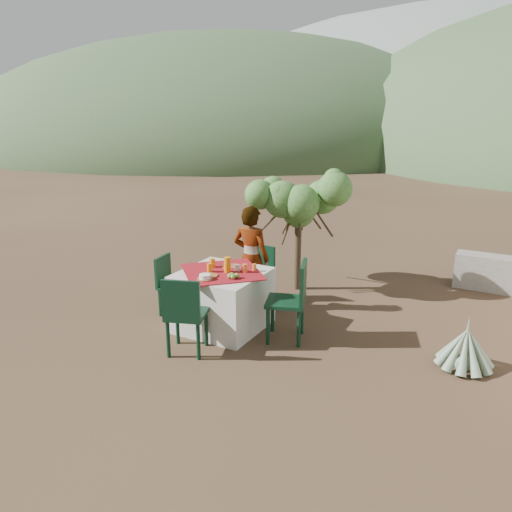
{
  "coord_description": "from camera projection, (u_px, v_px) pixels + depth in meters",
  "views": [
    {
      "loc": [
        3.16,
        -4.84,
        2.75
      ],
      "look_at": [
        0.17,
        0.61,
        0.9
      ],
      "focal_mm": 35.0,
      "sensor_mm": 36.0,
      "label": 1
    }
  ],
  "objects": [
    {
      "name": "jar_left",
      "position": [
        245.0,
        268.0,
        6.27
      ],
      "size": [
        0.07,
        0.07,
        0.11
      ],
      "primitive_type": "cylinder",
      "color": "orange",
      "rests_on": "table"
    },
    {
      "name": "chair_far",
      "position": [
        260.0,
        271.0,
        7.27
      ],
      "size": [
        0.43,
        0.43,
        0.83
      ],
      "rotation": [
        0.0,
        0.0,
        -0.13
      ],
      "color": "black",
      "rests_on": "ground"
    },
    {
      "name": "jar_right",
      "position": [
        254.0,
        267.0,
        6.35
      ],
      "size": [
        0.05,
        0.05,
        0.08
      ],
      "primitive_type": "cylinder",
      "color": "orange",
      "rests_on": "table"
    },
    {
      "name": "shrub_tree",
      "position": [
        303.0,
        207.0,
        7.55
      ],
      "size": [
        1.41,
        1.39,
        1.66
      ],
      "color": "#4C3A26",
      "rests_on": "ground"
    },
    {
      "name": "chair_near",
      "position": [
        185.0,
        312.0,
        5.65
      ],
      "size": [
        0.56,
        0.56,
        0.95
      ],
      "rotation": [
        0.0,
        0.0,
        3.49
      ],
      "color": "black",
      "rests_on": "ground"
    },
    {
      "name": "plate_near",
      "position": [
        209.0,
        276.0,
        6.13
      ],
      "size": [
        0.21,
        0.21,
        0.01
      ],
      "primitive_type": "cylinder",
      "color": "brown",
      "rests_on": "table"
    },
    {
      "name": "hill_near_left",
      "position": [
        233.0,
        144.0,
        39.82
      ],
      "size": [
        40.0,
        40.0,
        16.0
      ],
      "primitive_type": "ellipsoid",
      "color": "#3A5831",
      "rests_on": "ground"
    },
    {
      "name": "plate_far",
      "position": [
        231.0,
        266.0,
        6.5
      ],
      "size": [
        0.23,
        0.23,
        0.01
      ],
      "primitive_type": "cylinder",
      "color": "brown",
      "rests_on": "table"
    },
    {
      "name": "white_bowl",
      "position": [
        205.0,
        276.0,
        6.01
      ],
      "size": [
        0.14,
        0.14,
        0.05
      ],
      "primitive_type": "cylinder",
      "color": "white",
      "rests_on": "bowl_plate"
    },
    {
      "name": "glass_near",
      "position": [
        210.0,
        268.0,
        6.28
      ],
      "size": [
        0.07,
        0.07,
        0.11
      ],
      "primitive_type": "cylinder",
      "color": "orange",
      "rests_on": "table"
    },
    {
      "name": "chair_right",
      "position": [
        293.0,
        298.0,
        6.02
      ],
      "size": [
        0.58,
        0.58,
        1.0
      ],
      "rotation": [
        0.0,
        0.0,
        5.03
      ],
      "color": "black",
      "rests_on": "ground"
    },
    {
      "name": "person",
      "position": [
        251.0,
        258.0,
        6.93
      ],
      "size": [
        0.55,
        0.36,
        1.48
      ],
      "primitive_type": "imported",
      "rotation": [
        0.0,
        0.0,
        3.15
      ],
      "color": "#8C6651",
      "rests_on": "ground"
    },
    {
      "name": "juice_pitcher",
      "position": [
        227.0,
        265.0,
        6.26
      ],
      "size": [
        0.09,
        0.09,
        0.19
      ],
      "primitive_type": "cylinder",
      "color": "orange",
      "rests_on": "table"
    },
    {
      "name": "hill_far_center",
      "position": [
        458.0,
        135.0,
        51.86
      ],
      "size": [
        60.0,
        60.0,
        24.0
      ],
      "primitive_type": "ellipsoid",
      "color": "gray",
      "rests_on": "ground"
    },
    {
      "name": "agave",
      "position": [
        465.0,
        349.0,
        5.45
      ],
      "size": [
        0.62,
        0.63,
        0.67
      ],
      "rotation": [
        0.0,
        0.0,
        0.34
      ],
      "color": "gray",
      "rests_on": "ground"
    },
    {
      "name": "table",
      "position": [
        222.0,
        299.0,
        6.43
      ],
      "size": [
        1.3,
        1.3,
        0.76
      ],
      "color": "beige",
      "rests_on": "ground"
    },
    {
      "name": "chair_left",
      "position": [
        170.0,
        282.0,
        6.84
      ],
      "size": [
        0.43,
        0.43,
        0.82
      ],
      "rotation": [
        0.0,
        0.0,
        1.71
      ],
      "color": "black",
      "rests_on": "ground"
    },
    {
      "name": "glass_far",
      "position": [
        213.0,
        263.0,
        6.47
      ],
      "size": [
        0.07,
        0.07,
        0.11
      ],
      "primitive_type": "cylinder",
      "color": "orange",
      "rests_on": "table"
    },
    {
      "name": "bowl_plate",
      "position": [
        205.0,
        279.0,
        6.02
      ],
      "size": [
        0.2,
        0.2,
        0.01
      ],
      "primitive_type": "cylinder",
      "color": "brown",
      "rests_on": "table"
    },
    {
      "name": "ground",
      "position": [
        221.0,
        334.0,
        6.31
      ],
      "size": [
        160.0,
        160.0,
        0.0
      ],
      "primitive_type": "plane",
      "color": "#382519",
      "rests_on": "ground"
    },
    {
      "name": "napkin_holder",
      "position": [
        238.0,
        268.0,
        6.33
      ],
      "size": [
        0.06,
        0.04,
        0.08
      ],
      "primitive_type": "cube",
      "rotation": [
        0.0,
        0.0,
        -0.01
      ],
      "color": "white",
      "rests_on": "table"
    },
    {
      "name": "fruit_cluster",
      "position": [
        233.0,
        276.0,
        6.05
      ],
      "size": [
        0.13,
        0.12,
        0.07
      ],
      "color": "olive",
      "rests_on": "table"
    }
  ]
}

